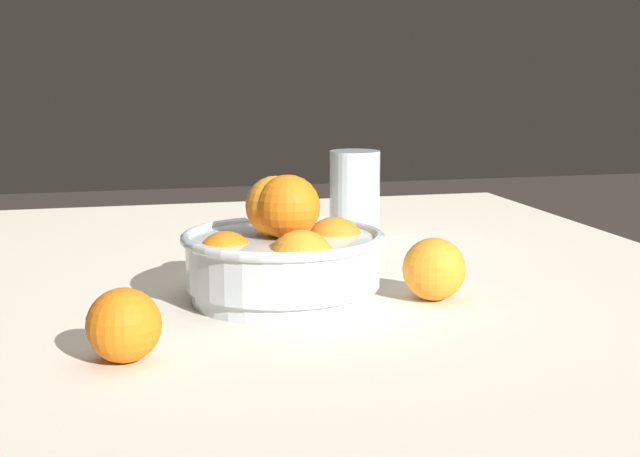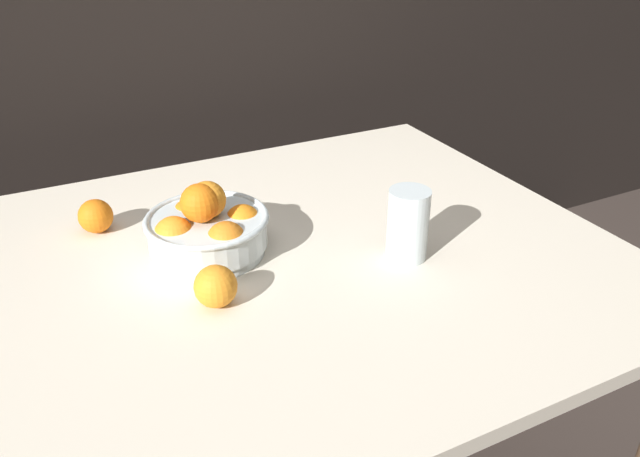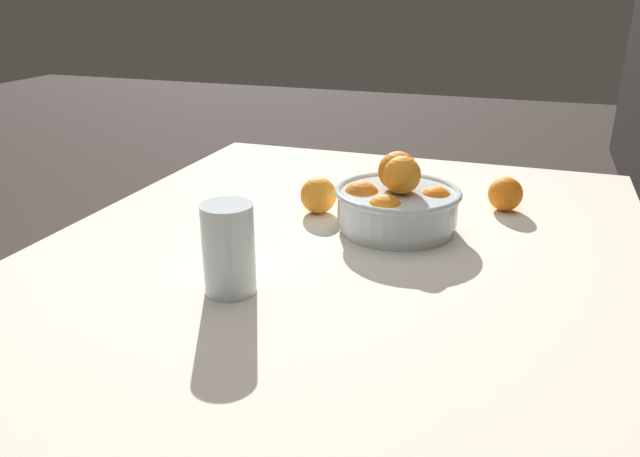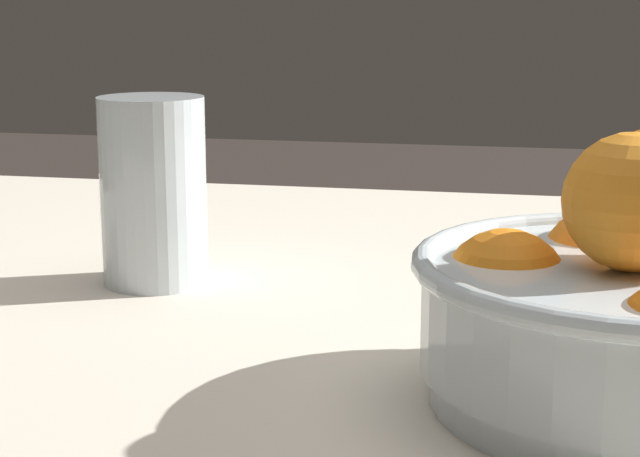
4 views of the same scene
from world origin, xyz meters
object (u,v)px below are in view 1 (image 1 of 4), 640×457
at_px(fruit_bowl, 284,255).
at_px(orange_loose_near_bowl, 124,325).
at_px(orange_loose_front, 434,269).
at_px(juice_glass, 355,199).

relative_size(fruit_bowl, orange_loose_near_bowl, 3.38).
bearing_deg(orange_loose_near_bowl, orange_loose_front, -68.88).
bearing_deg(juice_glass, fruit_bowl, 151.59).
xyz_separation_m(fruit_bowl, orange_loose_front, (-0.04, -0.17, -0.02)).
relative_size(juice_glass, orange_loose_near_bowl, 1.99).
relative_size(orange_loose_near_bowl, orange_loose_front, 0.95).
xyz_separation_m(fruit_bowl, orange_loose_near_bowl, (-0.18, 0.19, -0.02)).
bearing_deg(orange_loose_front, juice_glass, -1.68).
xyz_separation_m(orange_loose_near_bowl, orange_loose_front, (0.14, -0.37, 0.00)).
distance_m(fruit_bowl, orange_loose_near_bowl, 0.27).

